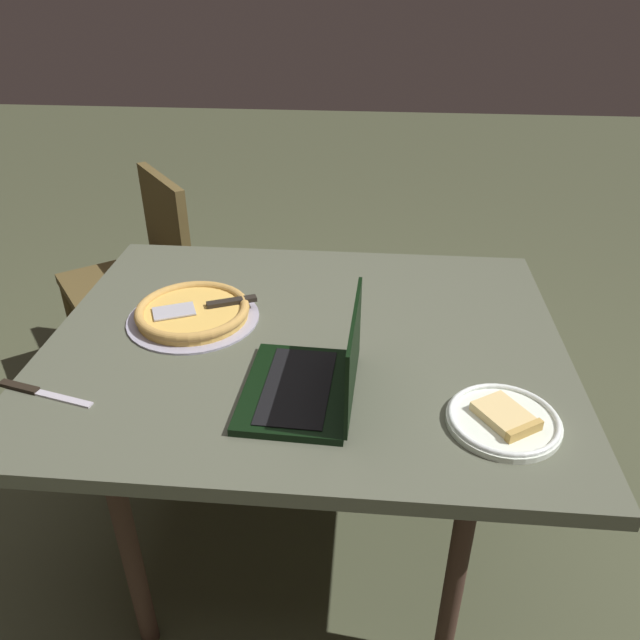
{
  "coord_description": "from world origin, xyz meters",
  "views": [
    {
      "loc": [
        -0.15,
        1.32,
        1.59
      ],
      "look_at": [
        -0.04,
        0.06,
        0.83
      ],
      "focal_mm": 34.52,
      "sensor_mm": 36.0,
      "label": 1
    }
  ],
  "objects_px": {
    "laptop": "(314,379)",
    "chair_near": "(142,270)",
    "pizza_tray": "(193,312)",
    "dining_table": "(306,356)",
    "pizza_plate": "(504,420)",
    "table_knife": "(36,391)"
  },
  "relations": [
    {
      "from": "laptop",
      "to": "chair_near",
      "type": "height_order",
      "value": "laptop"
    },
    {
      "from": "pizza_plate",
      "to": "dining_table",
      "type": "bearing_deg",
      "value": -33.69
    },
    {
      "from": "pizza_plate",
      "to": "chair_near",
      "type": "distance_m",
      "value": 1.64
    },
    {
      "from": "laptop",
      "to": "chair_near",
      "type": "xyz_separation_m",
      "value": [
        0.79,
        -1.03,
        -0.28
      ]
    },
    {
      "from": "pizza_tray",
      "to": "chair_near",
      "type": "xyz_separation_m",
      "value": [
        0.43,
        -0.73,
        -0.25
      ]
    },
    {
      "from": "laptop",
      "to": "pizza_plate",
      "type": "bearing_deg",
      "value": 170.63
    },
    {
      "from": "pizza_plate",
      "to": "chair_near",
      "type": "xyz_separation_m",
      "value": [
        1.19,
        -1.1,
        -0.25
      ]
    },
    {
      "from": "pizza_tray",
      "to": "table_knife",
      "type": "xyz_separation_m",
      "value": [
        0.27,
        0.35,
        -0.02
      ]
    },
    {
      "from": "pizza_plate",
      "to": "table_knife",
      "type": "distance_m",
      "value": 1.03
    },
    {
      "from": "dining_table",
      "to": "laptop",
      "type": "distance_m",
      "value": 0.26
    },
    {
      "from": "dining_table",
      "to": "table_knife",
      "type": "xyz_separation_m",
      "value": [
        0.58,
        0.28,
        0.06
      ]
    },
    {
      "from": "pizza_tray",
      "to": "pizza_plate",
      "type": "bearing_deg",
      "value": 154.29
    },
    {
      "from": "dining_table",
      "to": "pizza_plate",
      "type": "relative_size",
      "value": 5.49
    },
    {
      "from": "dining_table",
      "to": "laptop",
      "type": "relative_size",
      "value": 3.93
    },
    {
      "from": "chair_near",
      "to": "pizza_plate",
      "type": "bearing_deg",
      "value": 137.4
    },
    {
      "from": "dining_table",
      "to": "pizza_plate",
      "type": "bearing_deg",
      "value": 146.31
    },
    {
      "from": "pizza_plate",
      "to": "pizza_tray",
      "type": "relative_size",
      "value": 0.68
    },
    {
      "from": "table_knife",
      "to": "chair_near",
      "type": "xyz_separation_m",
      "value": [
        0.16,
        -1.08,
        -0.24
      ]
    },
    {
      "from": "dining_table",
      "to": "chair_near",
      "type": "distance_m",
      "value": 1.1
    },
    {
      "from": "dining_table",
      "to": "pizza_tray",
      "type": "xyz_separation_m",
      "value": [
        0.31,
        -0.07,
        0.08
      ]
    },
    {
      "from": "dining_table",
      "to": "pizza_tray",
      "type": "height_order",
      "value": "pizza_tray"
    },
    {
      "from": "dining_table",
      "to": "laptop",
      "type": "xyz_separation_m",
      "value": [
        -0.05,
        0.23,
        0.1
      ]
    }
  ]
}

